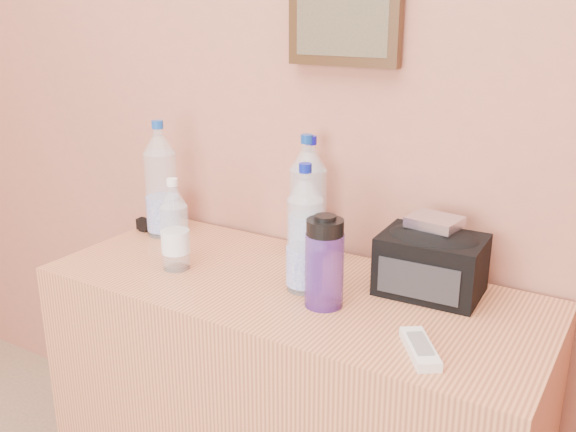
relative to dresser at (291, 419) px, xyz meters
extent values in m
plane|color=#B56F51|center=(0.00, 0.28, 0.96)|extent=(4.00, 0.00, 4.00)
cube|color=tan|center=(0.00, 0.00, 0.00)|extent=(1.24, 0.51, 0.77)
cylinder|color=#C5E8F5|center=(-0.51, 0.11, 0.53)|extent=(0.09, 0.09, 0.30)
cylinder|color=#1345A6|center=(-0.51, 0.11, 0.71)|extent=(0.03, 0.03, 0.02)
cylinder|color=silver|center=(-0.06, 0.20, 0.53)|extent=(0.09, 0.09, 0.29)
cylinder|color=#0B0B95|center=(-0.06, 0.20, 0.70)|extent=(0.03, 0.03, 0.02)
cylinder|color=white|center=(-0.06, 0.18, 0.53)|extent=(0.09, 0.09, 0.29)
cylinder|color=navy|center=(-0.06, 0.18, 0.71)|extent=(0.03, 0.03, 0.02)
cylinder|color=silver|center=(0.04, 0.00, 0.52)|extent=(0.08, 0.08, 0.27)
cylinder|color=#0A1995|center=(0.04, 0.00, 0.69)|extent=(0.03, 0.03, 0.02)
cylinder|color=silver|center=(-0.31, -0.07, 0.49)|extent=(0.07, 0.07, 0.21)
cylinder|color=white|center=(-0.31, -0.07, 0.62)|extent=(0.03, 0.03, 0.02)
cylinder|color=#4F278D|center=(0.12, -0.06, 0.47)|extent=(0.09, 0.09, 0.17)
cylinder|color=black|center=(0.12, -0.06, 0.58)|extent=(0.08, 0.08, 0.04)
cube|color=white|center=(0.38, -0.15, 0.40)|extent=(0.12, 0.15, 0.02)
cube|color=white|center=(0.30, 0.15, 0.56)|extent=(0.12, 0.11, 0.02)
camera|label=1|loc=(0.74, -1.23, 1.04)|focal=40.00mm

